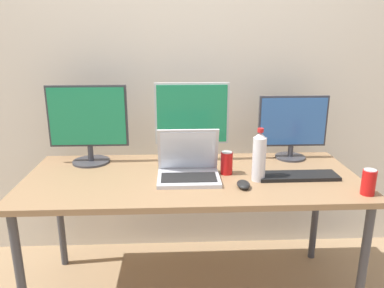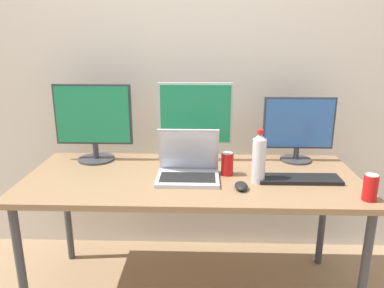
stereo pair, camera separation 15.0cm
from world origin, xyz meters
The scene contains 11 objects.
wall_back centered at (0.00, 0.59, 1.30)m, with size 7.00×0.08×2.60m, color silver.
work_desk centered at (0.00, 0.00, 0.68)m, with size 1.80×0.77×0.74m.
monitor_left centered at (-0.59, 0.25, 0.99)m, with size 0.46×0.22×0.46m.
monitor_center centered at (0.01, 0.26, 1.00)m, with size 0.43×0.18×0.47m.
monitor_right centered at (0.62, 0.27, 0.95)m, with size 0.42×0.18×0.39m.
laptop_silver centered at (-0.02, -0.03, 0.80)m, with size 0.33×0.26×0.26m.
keyboard_main centered at (0.56, -0.05, 0.75)m, with size 0.43×0.13×0.02m, color black.
mouse_by_keyboard centered at (0.25, -0.17, 0.76)m, with size 0.06×0.10×0.03m, color black.
water_bottle centered at (0.34, -0.08, 0.87)m, with size 0.07×0.07×0.28m.
soda_can_near_keyboard centered at (0.83, -0.28, 0.80)m, with size 0.07×0.07×0.13m.
soda_can_by_laptop centered at (0.19, 0.02, 0.80)m, with size 0.07×0.07×0.13m.
Camera 2 is at (0.06, -1.90, 1.48)m, focal length 35.00 mm.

